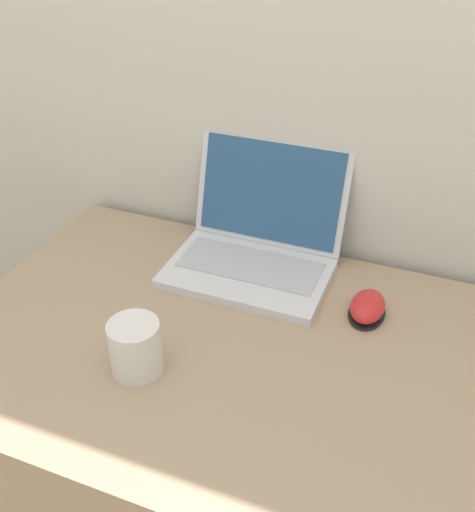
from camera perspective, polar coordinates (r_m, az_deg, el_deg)
wall_back at (r=1.22m, az=8.55°, el=21.42°), size 7.00×0.04×2.50m
desk at (r=1.39m, az=1.01°, el=-20.40°), size 1.13×0.71×0.76m
laptop at (r=1.28m, az=1.84°, el=1.46°), size 0.34×0.29×0.25m
drink_cup at (r=1.04m, az=-9.72°, el=-8.47°), size 0.09×0.09×0.10m
computer_mouse at (r=1.19m, az=12.28°, el=-4.78°), size 0.07×0.11×0.04m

